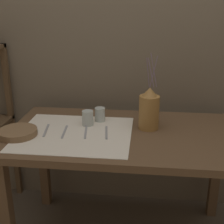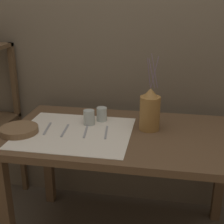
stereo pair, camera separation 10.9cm
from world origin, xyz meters
name	(u,v)px [view 2 (the right image)]	position (x,y,z in m)	size (l,w,h in m)	color
stone_wall_back	(136,41)	(0.00, 0.48, 1.20)	(7.00, 0.06, 2.40)	#6B5E4C
wooden_table	(125,148)	(0.00, 0.00, 0.65)	(1.33, 0.75, 0.75)	brown
linen_cloth	(75,132)	(-0.28, -0.05, 0.75)	(0.63, 0.55, 0.00)	silver
pitcher_with_flowers	(150,111)	(0.13, 0.08, 0.86)	(0.12, 0.12, 0.44)	olive
wooden_bowl	(19,130)	(-0.58, -0.11, 0.77)	(0.21, 0.21, 0.04)	brown
glass_tumbler_near	(89,117)	(-0.23, 0.08, 0.79)	(0.07, 0.07, 0.09)	#B7C1BC
glass_tumbler_far	(102,114)	(-0.17, 0.15, 0.79)	(0.06, 0.06, 0.08)	#B7C1BC
fork_inner	(47,128)	(-0.45, -0.03, 0.75)	(0.04, 0.18, 0.00)	#939399
fork_outer	(65,130)	(-0.34, -0.04, 0.75)	(0.03, 0.18, 0.00)	#939399
spoon_inner	(87,127)	(-0.23, 0.02, 0.75)	(0.04, 0.19, 0.02)	#939399
knife_center	(106,132)	(-0.10, -0.02, 0.75)	(0.04, 0.18, 0.00)	#939399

